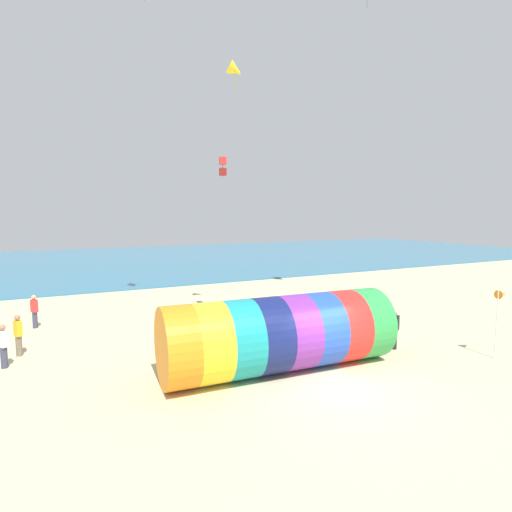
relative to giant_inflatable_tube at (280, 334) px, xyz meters
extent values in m
plane|color=#CCBA8C|center=(1.13, -2.35, -1.39)|extent=(120.00, 120.00, 0.00)
cube|color=teal|center=(1.13, 38.58, -1.34)|extent=(120.00, 40.00, 0.10)
cylinder|color=orange|center=(-3.82, 0.19, 0.00)|extent=(1.22, 2.83, 2.78)
cylinder|color=yellow|center=(-2.74, 0.13, 0.00)|extent=(1.22, 2.83, 2.78)
cylinder|color=teal|center=(-1.65, 0.08, 0.00)|extent=(1.22, 2.83, 2.78)
cylinder|color=navy|center=(-0.57, 0.03, 0.00)|extent=(1.22, 2.83, 2.78)
cylinder|color=purple|center=(0.52, -0.03, 0.00)|extent=(1.22, 2.83, 2.78)
cylinder|color=blue|center=(1.60, -0.08, 0.00)|extent=(1.22, 2.83, 2.78)
cylinder|color=red|center=(2.69, -0.13, 0.00)|extent=(1.22, 2.83, 2.78)
cylinder|color=green|center=(3.77, -0.19, 0.00)|extent=(1.22, 2.83, 2.78)
cylinder|color=black|center=(4.34, -0.21, 0.00)|extent=(0.19, 2.56, 2.56)
cylinder|color=black|center=(5.58, -0.10, -0.97)|extent=(0.24, 0.24, 0.85)
cube|color=#232328|center=(5.58, -0.10, -0.23)|extent=(0.37, 0.42, 0.63)
sphere|color=tan|center=(5.58, -0.10, 0.22)|extent=(0.23, 0.23, 0.23)
cube|color=red|center=(0.62, 7.34, 7.19)|extent=(0.43, 0.43, 0.38)
cube|color=maroon|center=(0.62, 7.34, 6.61)|extent=(0.43, 0.43, 0.38)
cylinder|color=black|center=(0.62, 7.34, 6.90)|extent=(0.02, 0.02, 1.01)
cone|color=yellow|center=(1.20, 6.98, 11.70)|extent=(1.10, 0.89, 0.98)
cylinder|color=olive|center=(1.20, 6.98, 11.10)|extent=(0.03, 0.03, 0.80)
cylinder|color=#383D56|center=(-8.57, 10.27, -0.97)|extent=(0.24, 0.24, 0.84)
cube|color=red|center=(-8.57, 10.27, -0.24)|extent=(0.37, 0.42, 0.63)
sphere|color=tan|center=(-8.57, 10.27, 0.21)|extent=(0.23, 0.23, 0.23)
cylinder|color=#383D56|center=(-9.30, 4.71, -0.98)|extent=(0.24, 0.24, 0.82)
cube|color=white|center=(-9.30, 4.71, -0.26)|extent=(0.38, 0.42, 0.62)
sphere|color=#9E7051|center=(-9.30, 4.71, 0.18)|extent=(0.22, 0.22, 0.22)
cylinder|color=#726651|center=(-8.92, 5.96, -0.97)|extent=(0.24, 0.24, 0.84)
cube|color=yellow|center=(-8.92, 5.96, -0.24)|extent=(0.35, 0.42, 0.63)
sphere|color=#9E7051|center=(-8.92, 5.96, 0.21)|extent=(0.23, 0.23, 0.23)
cylinder|color=silver|center=(8.41, -2.72, 0.00)|extent=(0.05, 0.05, 2.79)
cone|color=orange|center=(8.63, -2.72, 1.22)|extent=(0.45, 0.36, 0.36)
camera|label=1|loc=(-7.08, -12.57, 4.41)|focal=28.00mm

